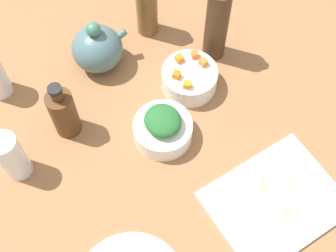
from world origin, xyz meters
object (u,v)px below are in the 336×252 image
at_px(cutting_board, 275,202).
at_px(bottle_2, 64,112).
at_px(teapot, 97,48).
at_px(bottle_1, 217,23).
at_px(bowl_greens, 163,130).
at_px(bowl_carrots, 189,79).
at_px(drinking_glass_1, 12,156).
at_px(bottle_0, 147,4).

distance_m(cutting_board, bottle_2, 0.54).
relative_size(teapot, bottle_1, 0.57).
relative_size(cutting_board, teapot, 1.88).
bearing_deg(bottle_2, teapot, 45.04).
distance_m(bowl_greens, bottle_2, 0.24).
distance_m(bowl_greens, bowl_carrots, 0.17).
height_order(bowl_carrots, drinking_glass_1, drinking_glass_1).
distance_m(bowl_carrots, bottle_1, 0.16).
distance_m(bottle_1, drinking_glass_1, 0.60).
distance_m(bowl_greens, teapot, 0.29).
distance_m(teapot, drinking_glass_1, 0.36).
bearing_deg(teapot, bowl_carrots, -44.64).
relative_size(bowl_carrots, drinking_glass_1, 0.99).
bearing_deg(teapot, drinking_glass_1, -145.63).
distance_m(bottle_2, drinking_glass_1, 0.16).
bearing_deg(drinking_glass_1, bottle_2, 19.71).
distance_m(teapot, bottle_0, 0.18).
relative_size(cutting_board, bowl_carrots, 2.03).
xyz_separation_m(bowl_carrots, bottle_0, (-0.01, 0.22, 0.07)).
bearing_deg(bottle_1, teapot, 159.29).
relative_size(bowl_carrots, bottle_2, 0.80).
bearing_deg(bottle_1, bottle_2, -174.81).
bearing_deg(cutting_board, teapot, 109.72).
distance_m(cutting_board, bottle_0, 0.61).
height_order(bowl_greens, bowl_carrots, bowl_carrots).
height_order(teapot, bottle_0, bottle_0).
distance_m(bowl_carrots, teapot, 0.25).
bearing_deg(bowl_carrots, drinking_glass_1, -176.87).
bearing_deg(bowl_greens, cutting_board, -61.48).
bearing_deg(bowl_carrots, bottle_0, 92.89).
bearing_deg(bottle_0, cutting_board, -87.06).
distance_m(cutting_board, bottle_1, 0.47).
bearing_deg(bottle_2, bottle_1, 5.19).
xyz_separation_m(teapot, bottle_0, (0.17, 0.05, 0.04)).
bearing_deg(bottle_0, drinking_glass_1, -151.82).
bearing_deg(bottle_0, bowl_carrots, -87.11).
bearing_deg(teapot, bowl_greens, -80.02).
distance_m(bottle_1, bottle_2, 0.45).
xyz_separation_m(teapot, drinking_glass_1, (-0.30, -0.20, 0.01)).
bearing_deg(bottle_0, bottle_2, -148.31).
bearing_deg(bowl_carrots, bottle_1, 30.63).
relative_size(cutting_board, bottle_2, 1.63).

